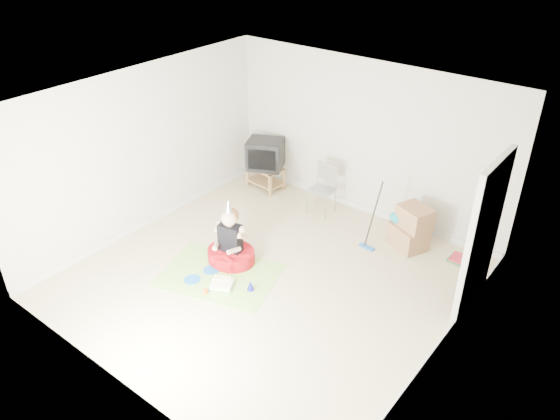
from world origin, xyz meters
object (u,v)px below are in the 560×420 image
Objects in this scene: cardboard_boxes at (410,228)px; seated_woman at (231,249)px; birthday_cake at (222,285)px; tv_stand at (266,175)px; crt_tv at (265,154)px; folding_chair at (322,190)px.

seated_woman reaches higher than cardboard_boxes.
tv_stand is at bearing 117.71° from birthday_cake.
tv_stand is 1.89× the size of birthday_cake.
tv_stand is 0.98× the size of cardboard_boxes.
birthday_cake is at bearing -62.29° from tv_stand.
cardboard_boxes is at bearing 46.46° from seated_woman.
birthday_cake is (1.41, -2.68, -0.20)m from tv_stand.
crt_tv is (0.00, 0.00, 0.43)m from tv_stand.
seated_woman is at bearing -133.54° from cardboard_boxes.
crt_tv reaches higher than tv_stand.
cardboard_boxes is at bearing 58.13° from birthday_cake.
crt_tv is at bearing 117.02° from seated_woman.
seated_woman is (-0.23, -2.01, -0.20)m from folding_chair.
crt_tv is 0.71× the size of folding_chair.
cardboard_boxes is at bearing -27.90° from crt_tv.
birthday_cake is at bearing -88.10° from folding_chair.
birthday_cake is (0.08, -2.55, -0.39)m from folding_chair.
tv_stand is 1.12× the size of crt_tv.
tv_stand is 2.40m from seated_woman.
folding_chair is at bearing 83.43° from seated_woman.
crt_tv is 1.69× the size of birthday_cake.
cardboard_boxes is at bearing -2.93° from tv_stand.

